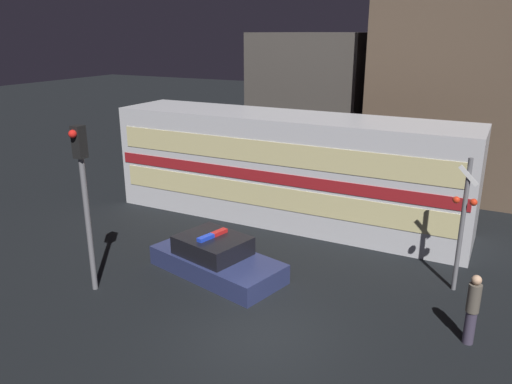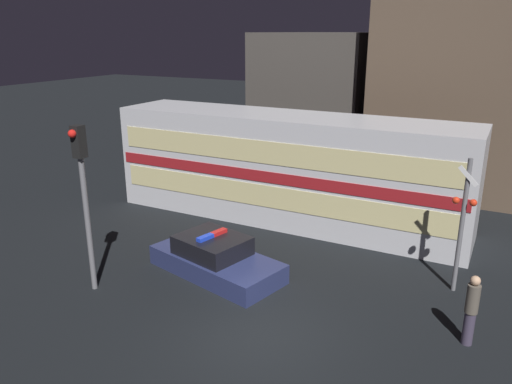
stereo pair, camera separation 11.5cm
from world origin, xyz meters
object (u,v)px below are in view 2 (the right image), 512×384
(train, at_px, (287,168))
(police_car, at_px, (215,259))
(pedestrian, at_px, (471,310))
(crossing_signal_near, at_px, (462,221))
(traffic_light_corner, at_px, (83,187))

(train, bearing_deg, police_car, -89.72)
(pedestrian, distance_m, crossing_signal_near, 3.02)
(police_car, distance_m, traffic_light_corner, 4.60)
(crossing_signal_near, xyz_separation_m, traffic_light_corner, (-9.56, -4.85, 0.98))
(crossing_signal_near, relative_size, traffic_light_corner, 0.82)
(police_car, distance_m, crossing_signal_near, 7.46)
(pedestrian, bearing_deg, police_car, 177.17)
(police_car, relative_size, traffic_light_corner, 0.95)
(police_car, distance_m, pedestrian, 7.54)
(train, bearing_deg, traffic_light_corner, -108.19)
(crossing_signal_near, distance_m, traffic_light_corner, 10.77)
(police_car, xyz_separation_m, pedestrian, (7.52, -0.37, 0.46))
(train, height_order, police_car, train)
(train, distance_m, police_car, 5.76)
(pedestrian, bearing_deg, crossing_signal_near, 103.44)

